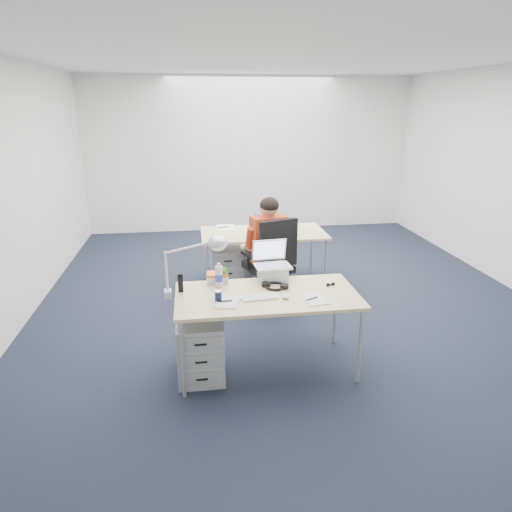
{
  "coord_description": "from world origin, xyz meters",
  "views": [
    {
      "loc": [
        -1.1,
        -5.01,
        2.33
      ],
      "look_at": [
        -0.49,
        -0.68,
        0.85
      ],
      "focal_mm": 32.0,
      "sensor_mm": 36.0,
      "label": 1
    }
  ],
  "objects_px": {
    "silver_laptop": "(273,261)",
    "drawer_pedestal_near": "(201,347)",
    "drawer_pedestal_far": "(227,267)",
    "computer_mouse": "(286,296)",
    "desk_near": "(267,299)",
    "office_chair": "(270,282)",
    "far_cup": "(293,225)",
    "can_koozie": "(218,296)",
    "sunglasses": "(331,285)",
    "headphones": "(275,285)",
    "wireless_keyboard": "(259,297)",
    "bear_figurine": "(224,275)",
    "water_bottle": "(219,275)",
    "book_stack": "(217,277)",
    "seated_person": "(264,250)",
    "dark_laptop": "(268,227)",
    "cordless_phone": "(180,283)",
    "desk_far": "(263,236)",
    "desk_lamp": "(186,266)"
  },
  "relations": [
    {
      "from": "water_bottle",
      "to": "dark_laptop",
      "type": "bearing_deg",
      "value": 65.08
    },
    {
      "from": "silver_laptop",
      "to": "drawer_pedestal_near",
      "type": "bearing_deg",
      "value": -155.66
    },
    {
      "from": "silver_laptop",
      "to": "dark_laptop",
      "type": "relative_size",
      "value": 0.93
    },
    {
      "from": "can_koozie",
      "to": "cordless_phone",
      "type": "distance_m",
      "value": 0.4
    },
    {
      "from": "book_stack",
      "to": "far_cup",
      "type": "distance_m",
      "value": 2.11
    },
    {
      "from": "seated_person",
      "to": "drawer_pedestal_far",
      "type": "xyz_separation_m",
      "value": [
        -0.42,
        0.51,
        -0.39
      ]
    },
    {
      "from": "drawer_pedestal_near",
      "to": "water_bottle",
      "type": "distance_m",
      "value": 0.66
    },
    {
      "from": "desk_lamp",
      "to": "desk_near",
      "type": "bearing_deg",
      "value": -14.46
    },
    {
      "from": "can_koozie",
      "to": "water_bottle",
      "type": "distance_m",
      "value": 0.33
    },
    {
      "from": "cordless_phone",
      "to": "far_cup",
      "type": "distance_m",
      "value": 2.46
    },
    {
      "from": "desk_lamp",
      "to": "wireless_keyboard",
      "type": "bearing_deg",
      "value": -21.83
    },
    {
      "from": "wireless_keyboard",
      "to": "cordless_phone",
      "type": "distance_m",
      "value": 0.71
    },
    {
      "from": "headphones",
      "to": "far_cup",
      "type": "bearing_deg",
      "value": 97.16
    },
    {
      "from": "drawer_pedestal_far",
      "to": "silver_laptop",
      "type": "xyz_separation_m",
      "value": [
        0.32,
        -1.63,
        0.63
      ]
    },
    {
      "from": "desk_near",
      "to": "wireless_keyboard",
      "type": "distance_m",
      "value": 0.12
    },
    {
      "from": "headphones",
      "to": "water_bottle",
      "type": "height_order",
      "value": "water_bottle"
    },
    {
      "from": "seated_person",
      "to": "drawer_pedestal_near",
      "type": "distance_m",
      "value": 1.76
    },
    {
      "from": "seated_person",
      "to": "cordless_phone",
      "type": "height_order",
      "value": "seated_person"
    },
    {
      "from": "water_bottle",
      "to": "book_stack",
      "type": "height_order",
      "value": "water_bottle"
    },
    {
      "from": "desk_near",
      "to": "office_chair",
      "type": "bearing_deg",
      "value": 79.25
    },
    {
      "from": "drawer_pedestal_far",
      "to": "dark_laptop",
      "type": "distance_m",
      "value": 0.82
    },
    {
      "from": "seated_person",
      "to": "dark_laptop",
      "type": "bearing_deg",
      "value": 58.36
    },
    {
      "from": "desk_near",
      "to": "wireless_keyboard",
      "type": "xyz_separation_m",
      "value": [
        -0.08,
        -0.07,
        0.05
      ]
    },
    {
      "from": "wireless_keyboard",
      "to": "can_koozie",
      "type": "relative_size",
      "value": 3.27
    },
    {
      "from": "drawer_pedestal_far",
      "to": "desk_lamp",
      "type": "xyz_separation_m",
      "value": [
        -0.48,
        -1.94,
        0.74
      ]
    },
    {
      "from": "desk_near",
      "to": "desk_far",
      "type": "bearing_deg",
      "value": 82.02
    },
    {
      "from": "computer_mouse",
      "to": "book_stack",
      "type": "height_order",
      "value": "book_stack"
    },
    {
      "from": "wireless_keyboard",
      "to": "cordless_phone",
      "type": "bearing_deg",
      "value": 154.48
    },
    {
      "from": "office_chair",
      "to": "seated_person",
      "type": "relative_size",
      "value": 0.85
    },
    {
      "from": "can_koozie",
      "to": "drawer_pedestal_near",
      "type": "bearing_deg",
      "value": 166.48
    },
    {
      "from": "cordless_phone",
      "to": "desk_lamp",
      "type": "distance_m",
      "value": 0.23
    },
    {
      "from": "office_chair",
      "to": "far_cup",
      "type": "distance_m",
      "value": 1.07
    },
    {
      "from": "silver_laptop",
      "to": "bear_figurine",
      "type": "distance_m",
      "value": 0.47
    },
    {
      "from": "desk_far",
      "to": "cordless_phone",
      "type": "height_order",
      "value": "cordless_phone"
    },
    {
      "from": "desk_far",
      "to": "wireless_keyboard",
      "type": "height_order",
      "value": "wireless_keyboard"
    },
    {
      "from": "silver_laptop",
      "to": "sunglasses",
      "type": "height_order",
      "value": "silver_laptop"
    },
    {
      "from": "bear_figurine",
      "to": "far_cup",
      "type": "xyz_separation_m",
      "value": [
        1.06,
        1.81,
        -0.03
      ]
    },
    {
      "from": "cordless_phone",
      "to": "desk_far",
      "type": "bearing_deg",
      "value": 59.57
    },
    {
      "from": "wireless_keyboard",
      "to": "computer_mouse",
      "type": "height_order",
      "value": "computer_mouse"
    },
    {
      "from": "drawer_pedestal_far",
      "to": "desk_near",
      "type": "bearing_deg",
      "value": -83.99
    },
    {
      "from": "drawer_pedestal_far",
      "to": "computer_mouse",
      "type": "xyz_separation_m",
      "value": [
        0.35,
        -2.09,
        0.47
      ]
    },
    {
      "from": "can_koozie",
      "to": "sunglasses",
      "type": "height_order",
      "value": "can_koozie"
    },
    {
      "from": "drawer_pedestal_near",
      "to": "desk_lamp",
      "type": "height_order",
      "value": "desk_lamp"
    },
    {
      "from": "water_bottle",
      "to": "sunglasses",
      "type": "xyz_separation_m",
      "value": [
        1.01,
        -0.13,
        -0.1
      ]
    },
    {
      "from": "drawer_pedestal_far",
      "to": "far_cup",
      "type": "relative_size",
      "value": 5.57
    },
    {
      "from": "bear_figurine",
      "to": "far_cup",
      "type": "distance_m",
      "value": 2.1
    },
    {
      "from": "desk_near",
      "to": "water_bottle",
      "type": "height_order",
      "value": "water_bottle"
    },
    {
      "from": "desk_near",
      "to": "silver_laptop",
      "type": "bearing_deg",
      "value": 72.64
    },
    {
      "from": "bear_figurine",
      "to": "book_stack",
      "type": "relative_size",
      "value": 0.78
    },
    {
      "from": "seated_person",
      "to": "water_bottle",
      "type": "relative_size",
      "value": 5.82
    }
  ]
}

